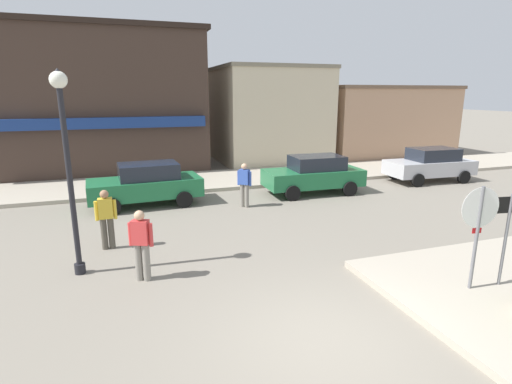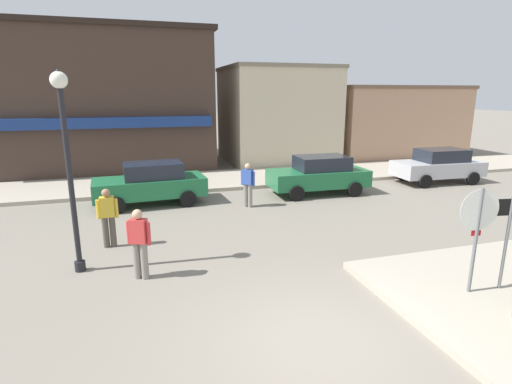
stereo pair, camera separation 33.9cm
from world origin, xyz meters
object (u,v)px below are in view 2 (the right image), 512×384
object	(u,v)px
pedestrian_crossing_near	(108,216)
lamp_post	(66,145)
stop_sign	(477,227)
pedestrian_crossing_far	(139,242)
parked_car_nearest	(151,183)
parked_car_second	(319,174)
pedestrian_kerb_side	(248,184)
parked_car_third	(438,165)
one_way_sign	(507,234)

from	to	relation	value
pedestrian_crossing_near	lamp_post	bearing A→B (deg)	-113.26
stop_sign	pedestrian_crossing_far	distance (m)	6.95
parked_car_nearest	parked_car_second	distance (m)	6.66
lamp_post	pedestrian_crossing_near	distance (m)	2.58
parked_car_second	pedestrian_kerb_side	size ratio (longest dim) A/B	2.51
pedestrian_crossing_far	pedestrian_kerb_side	xyz separation A→B (m)	(3.84, 4.88, 0.00)
stop_sign	parked_car_third	xyz separation A→B (m)	(7.03, 9.11, -0.71)
pedestrian_crossing_far	lamp_post	bearing A→B (deg)	149.26
stop_sign	pedestrian_crossing_far	world-z (taller)	stop_sign
parked_car_third	pedestrian_crossing_far	size ratio (longest dim) A/B	2.53
one_way_sign	pedestrian_crossing_far	size ratio (longest dim) A/B	1.30
lamp_post	pedestrian_kerb_side	bearing A→B (deg)	37.95
lamp_post	parked_car_third	size ratio (longest dim) A/B	1.12
stop_sign	parked_car_third	size ratio (longest dim) A/B	0.57
one_way_sign	parked_car_third	distance (m)	11.15
parked_car_nearest	parked_car_third	size ratio (longest dim) A/B	1.01
one_way_sign	pedestrian_kerb_side	size ratio (longest dim) A/B	1.30
pedestrian_kerb_side	parked_car_second	bearing A→B (deg)	17.76
one_way_sign	pedestrian_crossing_far	xyz separation A→B (m)	(-7.03, 2.90, -0.46)
parked_car_third	pedestrian_crossing_near	size ratio (longest dim) A/B	2.53
stop_sign	parked_car_nearest	world-z (taller)	stop_sign
parked_car_third	pedestrian_crossing_far	xyz separation A→B (m)	(-13.35, -6.28, 0.06)
stop_sign	pedestrian_crossing_near	xyz separation A→B (m)	(-7.09, 5.03, -0.65)
pedestrian_crossing_near	pedestrian_crossing_far	world-z (taller)	same
lamp_post	parked_car_second	xyz separation A→B (m)	(8.52, 5.12, -2.15)
pedestrian_crossing_near	pedestrian_kerb_side	xyz separation A→B (m)	(4.61, 2.67, 0.00)
parked_car_nearest	parked_car_third	world-z (taller)	same
parked_car_nearest	pedestrian_crossing_near	xyz separation A→B (m)	(-1.27, -4.08, 0.06)
parked_car_nearest	parked_car_second	world-z (taller)	same
lamp_post	parked_car_third	xyz separation A→B (m)	(14.71, 5.47, -2.15)
pedestrian_crossing_near	pedestrian_crossing_far	size ratio (longest dim) A/B	1.00
parked_car_nearest	pedestrian_crossing_near	world-z (taller)	pedestrian_crossing_near
stop_sign	one_way_sign	xyz separation A→B (m)	(0.71, -0.07, -0.19)
one_way_sign	parked_car_second	distance (m)	8.85
pedestrian_crossing_near	pedestrian_kerb_side	world-z (taller)	same
parked_car_third	pedestrian_crossing_near	xyz separation A→B (m)	(-14.12, -4.08, 0.06)
parked_car_second	pedestrian_crossing_far	size ratio (longest dim) A/B	2.51
one_way_sign	parked_car_third	bearing A→B (deg)	55.47
parked_car_third	pedestrian_kerb_side	size ratio (longest dim) A/B	2.53
pedestrian_crossing_far	stop_sign	bearing A→B (deg)	-24.12
one_way_sign	lamp_post	xyz separation A→B (m)	(-8.40, 3.71, 1.63)
parked_car_third	pedestrian_kerb_side	xyz separation A→B (m)	(-9.50, -1.40, 0.06)
parked_car_second	parked_car_third	world-z (taller)	same
one_way_sign	lamp_post	distance (m)	9.32
pedestrian_kerb_side	pedestrian_crossing_near	bearing A→B (deg)	-149.90
pedestrian_kerb_side	pedestrian_crossing_far	bearing A→B (deg)	-128.23
lamp_post	pedestrian_crossing_near	bearing A→B (deg)	66.74
one_way_sign	parked_car_nearest	distance (m)	11.27
pedestrian_kerb_side	parked_car_nearest	bearing A→B (deg)	157.23
pedestrian_crossing_near	parked_car_nearest	bearing A→B (deg)	72.68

